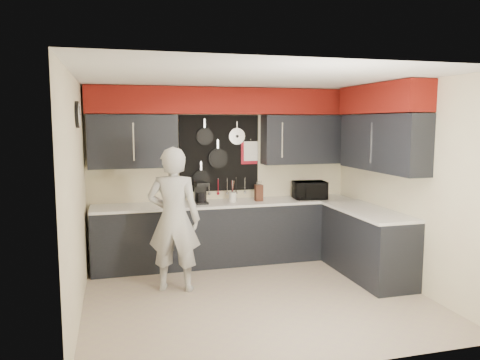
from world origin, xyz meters
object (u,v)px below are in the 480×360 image
object	(u,v)px
coffee_maker	(201,192)
person	(174,219)
utensil_crock	(233,197)
knife_block	(259,193)
microwave	(310,190)

from	to	relation	value
coffee_maker	person	bearing A→B (deg)	-121.58
utensil_crock	coffee_maker	bearing A→B (deg)	-178.13
knife_block	coffee_maker	distance (m)	0.88
microwave	coffee_maker	world-z (taller)	coffee_maker
microwave	knife_block	size ratio (longest dim) A/B	2.01
utensil_crock	knife_block	bearing A→B (deg)	-4.64
coffee_maker	microwave	bearing A→B (deg)	-4.13
microwave	person	distance (m)	2.38
coffee_maker	person	xyz separation A→B (m)	(-0.51, -0.93, -0.18)
microwave	utensil_crock	size ratio (longest dim) A/B	3.39
knife_block	person	size ratio (longest dim) A/B	0.14
microwave	utensil_crock	bearing A→B (deg)	-176.33
person	knife_block	bearing A→B (deg)	-128.01
knife_block	utensil_crock	bearing A→B (deg)	176.93
knife_block	coffee_maker	bearing A→B (deg)	-179.49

